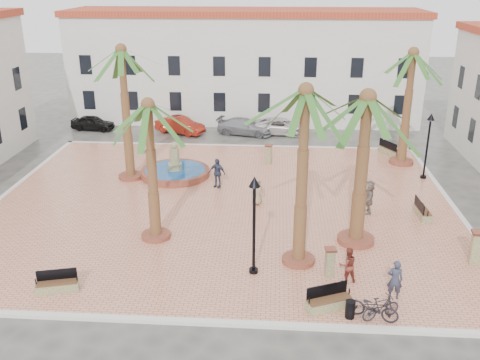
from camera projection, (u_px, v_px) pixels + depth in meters
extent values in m
plane|color=#56544F|center=(223.00, 206.00, 30.43)|extent=(120.00, 120.00, 0.00)
cube|color=#E18B6C|center=(223.00, 204.00, 30.41)|extent=(26.00, 22.00, 0.15)
cube|color=silver|center=(237.00, 146.00, 40.63)|extent=(26.30, 0.30, 0.16)
cube|color=silver|center=(193.00, 322.00, 20.17)|extent=(26.30, 0.30, 0.16)
cube|color=silver|center=(456.00, 211.00, 29.56)|extent=(0.30, 22.30, 0.16)
cube|color=silver|center=(2.00, 198.00, 31.24)|extent=(0.30, 22.30, 0.16)
cube|color=silver|center=(244.00, 68.00, 47.40)|extent=(30.00, 7.00, 9.00)
cube|color=#B13B23|center=(245.00, 12.00, 45.68)|extent=(30.40, 7.40, 0.50)
cube|color=black|center=(89.00, 100.00, 45.84)|extent=(1.00, 0.12, 1.60)
cube|color=black|center=(132.00, 101.00, 45.60)|extent=(1.00, 0.12, 1.60)
cube|color=black|center=(176.00, 101.00, 45.36)|extent=(1.00, 0.12, 1.60)
cube|color=black|center=(220.00, 102.00, 45.12)|extent=(1.00, 0.12, 1.60)
cube|color=black|center=(264.00, 103.00, 44.88)|extent=(1.00, 0.12, 1.60)
cube|color=black|center=(309.00, 103.00, 44.63)|extent=(1.00, 0.12, 1.60)
cube|color=black|center=(354.00, 104.00, 44.39)|extent=(1.00, 0.12, 1.60)
cube|color=black|center=(400.00, 105.00, 44.15)|extent=(1.00, 0.12, 1.60)
cube|color=black|center=(86.00, 65.00, 44.76)|extent=(1.00, 0.12, 1.60)
cube|color=black|center=(130.00, 65.00, 44.52)|extent=(1.00, 0.12, 1.60)
cube|color=black|center=(174.00, 66.00, 44.27)|extent=(1.00, 0.12, 1.60)
cube|color=black|center=(219.00, 66.00, 44.03)|extent=(1.00, 0.12, 1.60)
cube|color=black|center=(265.00, 67.00, 43.79)|extent=(1.00, 0.12, 1.60)
cube|color=black|center=(311.00, 67.00, 43.55)|extent=(1.00, 0.12, 1.60)
cube|color=black|center=(357.00, 68.00, 43.31)|extent=(1.00, 0.12, 1.60)
cube|color=black|center=(404.00, 68.00, 43.06)|extent=(1.00, 0.12, 1.60)
cube|color=black|center=(472.00, 130.00, 37.01)|extent=(0.12, 1.00, 1.60)
cube|color=black|center=(456.00, 117.00, 40.47)|extent=(0.12, 1.00, 1.60)
cube|color=black|center=(479.00, 87.00, 35.93)|extent=(0.12, 1.00, 1.60)
cube|color=black|center=(462.00, 77.00, 39.38)|extent=(0.12, 1.00, 1.60)
cube|color=black|center=(23.00, 119.00, 39.97)|extent=(0.12, 1.00, 1.60)
cube|color=black|center=(17.00, 79.00, 38.88)|extent=(0.12, 1.00, 1.60)
cylinder|color=brown|center=(175.00, 173.00, 34.45)|extent=(4.42, 4.42, 0.42)
cylinder|color=#194C8C|center=(175.00, 170.00, 34.38)|extent=(3.89, 3.89, 0.06)
cylinder|color=#89875B|center=(175.00, 169.00, 34.37)|extent=(0.95, 0.95, 0.84)
cylinder|color=#89875B|center=(175.00, 157.00, 34.07)|extent=(0.63, 0.63, 1.26)
sphere|color=#89875B|center=(174.00, 145.00, 33.78)|extent=(0.46, 0.46, 0.46)
cylinder|color=brown|center=(131.00, 176.00, 34.13)|extent=(1.54, 1.54, 0.23)
cylinder|color=brown|center=(126.00, 114.00, 32.67)|extent=(0.50, 0.50, 7.84)
sphere|color=brown|center=(121.00, 49.00, 31.24)|extent=(0.68, 0.68, 0.68)
cylinder|color=brown|center=(156.00, 235.00, 26.45)|extent=(1.45, 1.45, 0.22)
cylinder|color=brown|center=(152.00, 172.00, 25.23)|extent=(0.47, 0.47, 6.50)
sphere|color=brown|center=(148.00, 104.00, 24.05)|extent=(0.63, 0.63, 0.63)
cylinder|color=brown|center=(298.00, 260.00, 24.20)|extent=(1.49, 1.49, 0.22)
cylinder|color=brown|center=(302.00, 179.00, 22.78)|extent=(0.48, 0.48, 7.63)
sphere|color=brown|center=(306.00, 90.00, 21.40)|extent=(0.65, 0.65, 0.65)
cylinder|color=brown|center=(356.00, 239.00, 26.00)|extent=(1.77, 1.77, 0.27)
cylinder|color=brown|center=(362.00, 170.00, 24.71)|extent=(0.58, 0.58, 6.89)
sphere|color=brown|center=(368.00, 97.00, 23.46)|extent=(0.78, 0.78, 0.78)
cylinder|color=brown|center=(401.00, 161.00, 36.74)|extent=(1.63, 1.63, 0.24)
cylinder|color=brown|center=(407.00, 108.00, 35.38)|extent=(0.53, 0.53, 7.26)
sphere|color=brown|center=(414.00, 52.00, 34.06)|extent=(0.71, 0.71, 0.71)
cube|color=#89875B|center=(58.00, 287.00, 21.93)|extent=(1.78, 0.95, 0.38)
cube|color=#56351E|center=(57.00, 282.00, 21.85)|extent=(1.68, 0.88, 0.06)
cube|color=black|center=(57.00, 274.00, 21.95)|extent=(1.57, 0.46, 0.47)
cylinder|color=black|center=(36.00, 282.00, 21.67)|extent=(0.05, 0.05, 0.28)
cylinder|color=black|center=(77.00, 278.00, 21.96)|extent=(0.05, 0.05, 0.28)
cube|color=#89875B|center=(329.00, 304.00, 20.77)|extent=(1.91, 1.25, 0.41)
cube|color=#56351E|center=(329.00, 299.00, 20.69)|extent=(1.80, 1.17, 0.06)
cube|color=black|center=(327.00, 290.00, 20.78)|extent=(1.62, 0.74, 0.51)
cylinder|color=black|center=(309.00, 301.00, 20.37)|extent=(0.05, 0.05, 0.31)
cylinder|color=black|center=(349.00, 292.00, 20.91)|extent=(0.05, 0.05, 0.31)
cube|color=#89875B|center=(422.00, 213.00, 28.68)|extent=(0.62, 1.78, 0.39)
cube|color=#56351E|center=(423.00, 209.00, 28.60)|extent=(0.56, 1.68, 0.06)
cube|color=black|center=(419.00, 205.00, 28.51)|extent=(0.12, 1.66, 0.49)
cylinder|color=black|center=(428.00, 214.00, 27.78)|extent=(0.05, 0.05, 0.29)
cylinder|color=black|center=(419.00, 201.00, 29.33)|extent=(0.05, 0.05, 0.29)
cube|color=#89875B|center=(390.00, 152.00, 38.44)|extent=(1.46, 2.03, 0.44)
cube|color=#56351E|center=(390.00, 148.00, 38.35)|extent=(1.36, 1.91, 0.07)
cube|color=black|center=(388.00, 145.00, 38.15)|extent=(0.92, 1.68, 0.55)
cylinder|color=black|center=(399.00, 150.00, 37.51)|extent=(0.05, 0.05, 0.33)
cylinder|color=black|center=(382.00, 143.00, 39.10)|extent=(0.05, 0.05, 0.33)
cylinder|color=black|center=(254.00, 270.00, 23.35)|extent=(0.40, 0.40, 0.18)
cylinder|color=black|center=(254.00, 229.00, 22.62)|extent=(0.13, 0.13, 3.99)
cone|color=black|center=(254.00, 182.00, 21.84)|extent=(0.49, 0.49, 0.44)
sphere|color=beige|center=(254.00, 185.00, 21.90)|extent=(0.27, 0.27, 0.27)
cylinder|color=black|center=(423.00, 177.00, 34.10)|extent=(0.38, 0.38, 0.17)
cylinder|color=black|center=(427.00, 148.00, 33.41)|extent=(0.13, 0.13, 3.76)
cone|color=black|center=(431.00, 117.00, 32.67)|extent=(0.46, 0.46, 0.42)
sphere|color=beige|center=(431.00, 119.00, 32.73)|extent=(0.25, 0.25, 0.25)
cube|color=#89875B|center=(330.00, 263.00, 22.94)|extent=(0.42, 0.42, 1.22)
cube|color=brown|center=(331.00, 249.00, 22.70)|extent=(0.52, 0.52, 0.09)
cube|color=#89875B|center=(269.00, 155.00, 36.55)|extent=(0.46, 0.46, 1.23)
cube|color=brown|center=(269.00, 146.00, 36.31)|extent=(0.57, 0.57, 0.09)
cube|color=#89875B|center=(476.00, 248.00, 23.89)|extent=(0.50, 0.50, 1.45)
cube|color=brown|center=(479.00, 233.00, 23.61)|extent=(0.62, 0.62, 0.11)
cylinder|color=black|center=(350.00, 309.00, 20.20)|extent=(0.37, 0.37, 0.72)
imported|color=#2E3347|center=(395.00, 280.00, 21.24)|extent=(0.65, 0.46, 1.70)
imported|color=black|center=(373.00, 307.00, 20.09)|extent=(2.01, 1.29, 1.00)
imported|color=maroon|center=(348.00, 265.00, 22.41)|extent=(0.89, 0.76, 1.58)
imported|color=black|center=(381.00, 308.00, 20.08)|extent=(1.66, 1.12, 0.98)
imported|color=#9C8360|center=(257.00, 192.00, 29.97)|extent=(0.87, 0.68, 1.56)
imported|color=#313C58|center=(217.00, 173.00, 32.41)|extent=(1.15, 0.80, 1.82)
imported|color=#444449|center=(145.00, 140.00, 38.70)|extent=(1.03, 1.34, 1.82)
imported|color=#7B695F|center=(369.00, 197.00, 28.86)|extent=(0.68, 1.78, 1.88)
imported|color=black|center=(93.00, 123.00, 44.92)|extent=(3.75, 1.86, 1.23)
imported|color=maroon|center=(180.00, 125.00, 43.93)|extent=(4.39, 2.98, 1.37)
imported|color=#94959C|center=(245.00, 127.00, 43.65)|extent=(4.82, 2.75, 1.32)
imported|color=beige|center=(281.00, 126.00, 43.78)|extent=(4.78, 2.38, 1.30)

